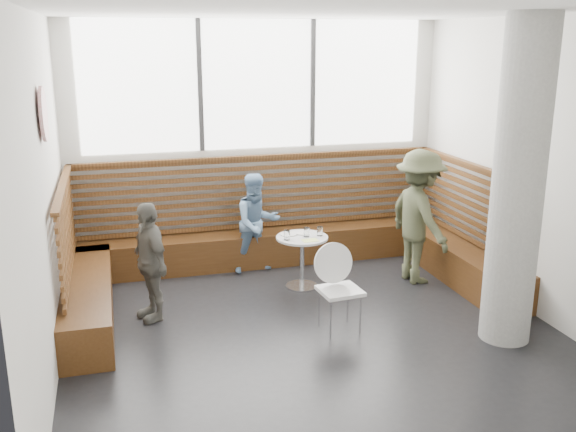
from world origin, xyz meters
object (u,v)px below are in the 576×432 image
object	(u,v)px
adult_man	(419,217)
child_left	(150,261)
concrete_column	(518,185)
child_back	(257,223)
cafe_table	(302,251)
cafe_chair	(338,280)

from	to	relation	value
adult_man	child_left	distance (m)	3.31
concrete_column	child_left	world-z (taller)	concrete_column
child_back	child_left	distance (m)	1.83
adult_man	child_back	bearing A→B (deg)	58.47
child_left	child_back	bearing A→B (deg)	110.83
child_back	child_left	world-z (taller)	child_left
concrete_column	child_back	world-z (taller)	concrete_column
concrete_column	cafe_table	size ratio (longest dim) A/B	4.94
child_back	adult_man	bearing A→B (deg)	-36.64
cafe_table	cafe_chair	distance (m)	1.20
cafe_chair	cafe_table	bearing A→B (deg)	86.01
cafe_chair	adult_man	bearing A→B (deg)	30.52
concrete_column	adult_man	xyz separation A→B (m)	(-0.14, 1.71, -0.77)
cafe_table	child_back	xyz separation A→B (m)	(-0.40, 0.70, 0.19)
concrete_column	cafe_chair	world-z (taller)	concrete_column
concrete_column	adult_man	size ratio (longest dim) A/B	1.92
adult_man	child_back	distance (m)	2.06
cafe_chair	child_left	distance (m)	2.02
cafe_chair	adult_man	distance (m)	1.79
cafe_table	cafe_chair	xyz separation A→B (m)	(0.03, -1.20, 0.07)
cafe_chair	child_left	bearing A→B (deg)	152.17
cafe_table	child_left	bearing A→B (deg)	-166.87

